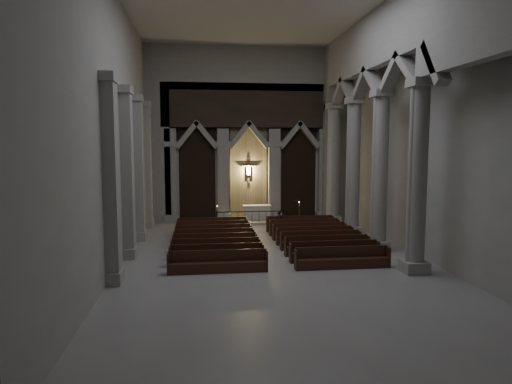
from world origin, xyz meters
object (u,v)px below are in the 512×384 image
at_px(altar, 257,212).
at_px(altar_rail, 252,215).
at_px(candle_stand_left, 217,220).
at_px(candle_stand_right, 299,218).
at_px(pews, 267,242).
at_px(worshipper, 280,221).

xyz_separation_m(altar, altar_rail, (-0.48, -1.26, -0.02)).
bearing_deg(altar, candle_stand_left, -159.70).
bearing_deg(altar_rail, candle_stand_right, -4.50).
bearing_deg(altar_rail, pews, -90.00).
distance_m(candle_stand_left, pews, 7.36).
xyz_separation_m(candle_stand_right, worshipper, (-1.72, -2.26, 0.22)).
height_order(candle_stand_left, candle_stand_right, candle_stand_right).
bearing_deg(candle_stand_left, worshipper, -36.31).
height_order(altar, altar_rail, altar).
distance_m(altar, candle_stand_right, 3.07).
relative_size(candle_stand_left, pews, 0.13).
xyz_separation_m(altar_rail, candle_stand_right, (3.14, -0.25, -0.20)).
bearing_deg(altar, candle_stand_right, -29.53).
xyz_separation_m(altar, candle_stand_right, (2.66, -1.51, -0.23)).
relative_size(candle_stand_left, worshipper, 1.02).
distance_m(altar_rail, pews, 6.76).
distance_m(candle_stand_right, worshipper, 2.84).
relative_size(altar_rail, pews, 0.50).
xyz_separation_m(candle_stand_right, pews, (-3.14, -6.51, -0.11)).
xyz_separation_m(candle_stand_left, pews, (2.30, -6.99, -0.05)).
bearing_deg(candle_stand_left, altar, 20.30).
xyz_separation_m(altar, pews, (-0.48, -8.02, -0.34)).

